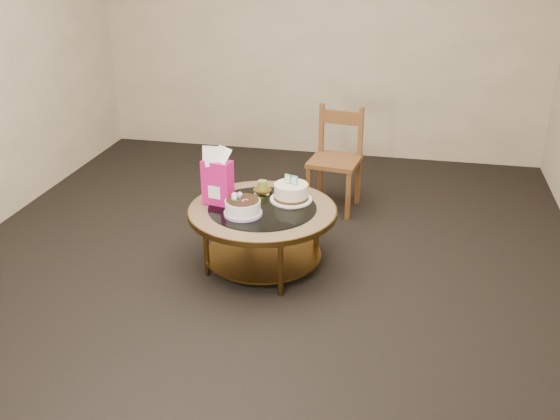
% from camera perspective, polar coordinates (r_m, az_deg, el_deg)
% --- Properties ---
extents(ground, '(5.00, 5.00, 0.00)m').
position_cam_1_polar(ground, '(4.44, -1.56, -5.15)').
color(ground, black).
rests_on(ground, ground).
extents(room_walls, '(4.52, 5.02, 2.61)m').
position_cam_1_polar(room_walls, '(3.91, -1.82, 14.86)').
color(room_walls, beige).
rests_on(room_walls, ground).
extents(coffee_table, '(1.02, 1.02, 0.46)m').
position_cam_1_polar(coffee_table, '(4.27, -1.61, -0.74)').
color(coffee_table, brown).
rests_on(coffee_table, ground).
extents(decorated_cake, '(0.26, 0.26, 0.15)m').
position_cam_1_polar(decorated_cake, '(4.12, -3.43, 0.21)').
color(decorated_cake, '#BC98D6').
rests_on(decorated_cake, coffee_table).
extents(cream_cake, '(0.29, 0.29, 0.19)m').
position_cam_1_polar(cream_cake, '(4.32, 1.02, 1.62)').
color(cream_cake, white).
rests_on(cream_cake, coffee_table).
extents(gift_bag, '(0.22, 0.17, 0.40)m').
position_cam_1_polar(gift_bag, '(4.24, -5.74, 3.08)').
color(gift_bag, '#DC1488').
rests_on(gift_bag, coffee_table).
extents(pillar_candle, '(0.13, 0.13, 0.10)m').
position_cam_1_polar(pillar_candle, '(4.46, -1.62, 2.02)').
color(pillar_candle, '#EBCC60').
rests_on(pillar_candle, coffee_table).
extents(dining_chair, '(0.44, 0.44, 0.85)m').
position_cam_1_polar(dining_chair, '(5.22, 5.13, 4.69)').
color(dining_chair, brown).
rests_on(dining_chair, ground).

